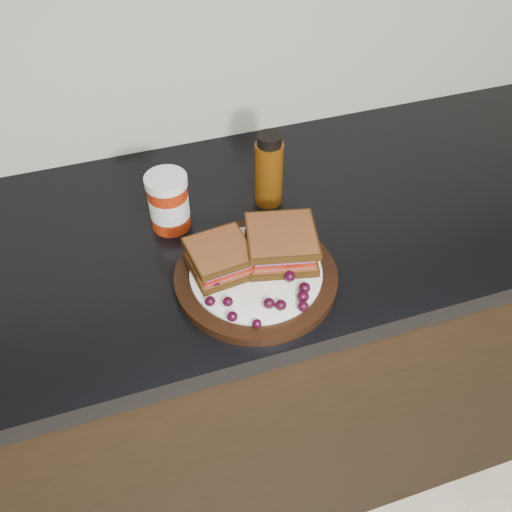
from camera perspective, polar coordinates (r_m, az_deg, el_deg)
The scene contains 28 objects.
base_cabinets at distance 1.44m, azimuth -2.06°, elevation -11.13°, with size 3.96×0.58×0.86m, color black.
countertop at distance 1.10m, azimuth -2.67°, elevation 2.06°, with size 3.98×0.60×0.04m, color black.
plate at distance 0.98m, azimuth 0.00°, elevation -2.11°, with size 0.28×0.28×0.02m, color black.
sandwich_left at distance 0.96m, azimuth -3.60°, elevation -0.20°, with size 0.10×0.10×0.05m, color brown, non-canonical shape.
sandwich_right at distance 0.98m, azimuth 2.55°, elevation 1.19°, with size 0.12×0.12×0.05m, color brown, non-canonical shape.
grape_0 at distance 0.92m, azimuth -4.61°, elevation -4.52°, with size 0.02×0.02×0.02m, color black.
grape_1 at distance 0.91m, azimuth -2.83°, elevation -4.58°, with size 0.02×0.02×0.02m, color black.
grape_2 at distance 0.89m, azimuth -2.37°, elevation -6.05°, with size 0.02×0.02×0.02m, color black.
grape_3 at distance 0.89m, azimuth 0.09°, elevation -6.77°, with size 0.02×0.02×0.01m, color black.
grape_4 at distance 0.91m, azimuth 1.31°, elevation -4.74°, with size 0.02×0.02×0.02m, color black.
grape_5 at distance 0.91m, azimuth 2.50°, elevation -4.93°, with size 0.02×0.02×0.02m, color black.
grape_6 at distance 0.91m, azimuth 4.73°, elevation -5.03°, with size 0.02×0.02×0.02m, color black.
grape_7 at distance 0.92m, azimuth 4.72°, elevation -4.05°, with size 0.02×0.02×0.02m, color black.
grape_8 at distance 0.93m, azimuth 4.88°, elevation -3.20°, with size 0.02×0.02×0.02m, color black.
grape_9 at distance 0.95m, azimuth 3.38°, elevation -2.04°, with size 0.02×0.02×0.02m, color black.
grape_10 at distance 0.97m, azimuth 4.81°, elevation -0.81°, with size 0.02×0.02×0.02m, color black.
grape_11 at distance 0.98m, azimuth 3.98°, elevation -0.41°, with size 0.02×0.02×0.02m, color black.
grape_12 at distance 1.00m, azimuth 4.19°, elevation 0.73°, with size 0.02×0.02×0.02m, color black.
grape_13 at distance 1.01m, azimuth 2.66°, elevation 1.79°, with size 0.02×0.02×0.02m, color black.
grape_14 at distance 0.98m, azimuth -4.32°, elevation -0.08°, with size 0.02×0.02×0.02m, color black.
grape_15 at distance 0.96m, azimuth -3.75°, elevation -1.45°, with size 0.02×0.02×0.02m, color black.
grape_16 at distance 0.95m, azimuth -4.42°, elevation -2.02°, with size 0.02×0.02×0.01m, color black.
grape_17 at distance 0.94m, azimuth -4.13°, elevation -2.62°, with size 0.02×0.02×0.02m, color black.
grape_18 at distance 0.98m, azimuth -3.93°, elevation -0.37°, with size 0.02×0.02×0.02m, color black.
grape_19 at distance 0.97m, azimuth -4.78°, elevation -0.84°, with size 0.02×0.02×0.02m, color black.
grape_20 at distance 0.95m, azimuth -2.87°, elevation -2.27°, with size 0.02×0.02×0.02m, color black.
condiment_jar at distance 1.06m, azimuth -8.73°, elevation 5.36°, with size 0.08×0.08×0.11m, color maroon.
oil_bottle at distance 1.10m, azimuth 1.29°, elevation 8.65°, with size 0.05×0.05×0.15m, color #4D2907.
Camera 1 is at (-0.20, 0.93, 1.63)m, focal length 40.00 mm.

